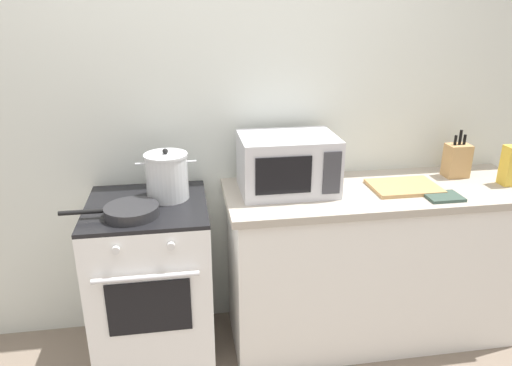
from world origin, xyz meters
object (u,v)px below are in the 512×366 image
Objects in this scene: oven_mitt at (443,197)px; microwave at (288,163)px; stock_pot at (167,176)px; frying_pan at (130,211)px; stove at (153,284)px; cutting_board at (404,187)px; knife_block at (457,160)px; pasta_box at (510,166)px.

microwave is at bearing 162.82° from oven_mitt.
oven_mitt is at bearing -9.21° from stock_pot.
oven_mitt is (1.57, -0.03, -0.02)m from frying_pan.
stove is 1.44m from cutting_board.
frying_pan is (-0.17, -0.20, -0.09)m from stock_pot.
knife_block is at bearing 20.33° from cutting_board.
pasta_box is at bearing -38.68° from knife_block.
stove is at bearing -179.95° from cutting_board.
knife_block is at bearing 4.63° from stove.
knife_block is at bearing 51.54° from oven_mitt.
pasta_box is (1.96, -0.03, 0.57)m from stove.
knife_block is at bearing 8.56° from frying_pan.
microwave is 1.82× the size of knife_block.
cutting_board reaches higher than oven_mitt.
frying_pan is 1.83m from knife_block.
oven_mitt is (0.14, -0.16, -0.00)m from cutting_board.
knife_block is (1.64, 0.07, -0.02)m from stock_pot.
frying_pan is at bearing -171.44° from knife_block.
microwave reaches higher than frying_pan.
oven_mitt is at bearing -6.02° from stove.
stock_pot is 1.85m from pasta_box.
oven_mitt is at bearing -1.02° from frying_pan.
pasta_box reaches higher than cutting_board.
pasta_box is at bearing 2.89° from frying_pan.
stove is at bearing 173.98° from oven_mitt.
pasta_box is 1.22× the size of oven_mitt.
oven_mitt is at bearing -17.18° from microwave.
cutting_board is at bearing 0.05° from stove.
stock_pot is at bearing -177.43° from knife_block.
stove is 2.04m from pasta_box.
stove is at bearing -173.86° from microwave.
microwave is at bearing 1.05° from stock_pot.
pasta_box is (1.22, -0.11, -0.04)m from microwave.
microwave is at bearing 6.14° from stove.
cutting_board is 2.00× the size of oven_mitt.
knife_block is 0.39m from oven_mitt.
stock_pot reaches higher than oven_mitt.
frying_pan reaches higher than oven_mitt.
cutting_board is (1.37, 0.00, 0.47)m from stove.
microwave is 0.82m from oven_mitt.
frying_pan reaches higher than cutting_board.
stove is 1.84m from knife_block.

